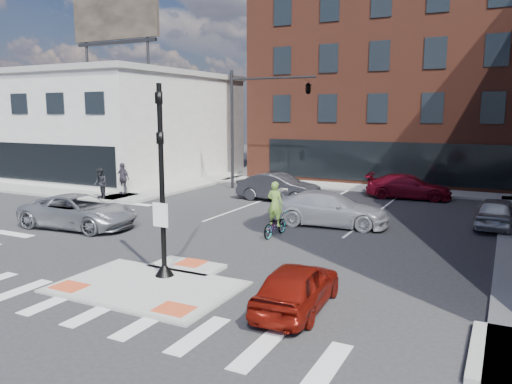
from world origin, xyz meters
The scene contains 19 objects.
ground centered at (0.00, 0.00, 0.00)m, with size 120.00×120.00×0.00m, color #28282B.
refuge_island centered at (0.00, -0.26, 0.05)m, with size 5.40×4.65×0.13m.
sidewalk_nw centered at (-16.76, 15.29, 0.08)m, with size 23.50×20.50×0.15m.
sidewalk_n centered at (3.00, 22.00, 0.07)m, with size 26.00×3.00×0.15m, color gray.
building_nw centered at (-21.98, 19.98, 4.23)m, with size 20.40×16.40×14.40m.
building_n centered at (3.00, 31.99, 7.80)m, with size 24.40×18.40×15.50m.
building_far_left centered at (-4.00, 52.00, 5.00)m, with size 10.00×12.00×10.00m, color slate.
building_far_right centered at (9.00, 54.00, 6.00)m, with size 12.00×12.00×12.00m, color brown.
signal_pole centered at (0.00, 0.40, 2.36)m, with size 0.60×0.60×5.98m.
mast_arm_signal centered at (-3.47, 18.00, 6.21)m, with size 6.10×2.24×8.00m.
silver_suv centered at (-7.83, 4.39, 0.76)m, with size 2.52×5.46×1.52m, color #A5A7AC.
red_sedan centered at (4.69, 0.00, 0.66)m, with size 1.55×3.86×1.31m, color maroon.
white_pickup centered at (2.22, 10.06, 0.78)m, with size 2.20×5.40×1.57m, color white.
bg_car_dark centered at (-2.58, 14.89, 0.82)m, with size 1.73×4.97×1.64m, color #2A2A2F.
bg_car_silver centered at (9.17, 13.00, 0.71)m, with size 1.69×4.19×1.43m, color #ACB0B4.
bg_car_red centered at (4.15, 19.23, 0.73)m, with size 2.05×5.04×1.46m, color maroon.
cyclist centered at (0.81, 7.00, 0.80)m, with size 0.76×1.94×2.37m.
pedestrian_a centered at (-12.00, 10.06, 1.06)m, with size 0.88×0.69×1.82m, color black.
pedestrian_b centered at (-12.00, 12.00, 1.13)m, with size 1.15×0.48×1.96m, color #37313C.
Camera 1 is at (9.45, -11.84, 5.25)m, focal length 35.00 mm.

